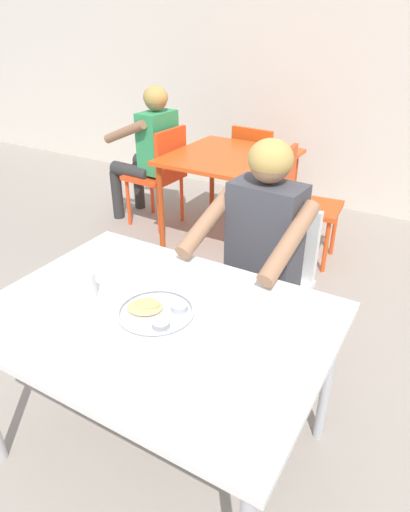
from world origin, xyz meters
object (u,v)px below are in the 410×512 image
Objects in this scene: chair_foreground at (272,272)px; patron_background at (150,144)px; diner_foreground at (256,248)px; table_foreground at (156,328)px; table_background_red at (230,165)px; chair_red_far at (257,163)px; chair_red_right at (301,198)px; thali_tray at (156,311)px; drinking_cup at (86,284)px; chair_red_left at (161,170)px.

chair_foreground is 0.71× the size of patron_background.
chair_foreground is 0.32m from diner_foreground.
table_background_red is (-0.72, 2.01, -0.01)m from table_foreground.
chair_red_right is at bearing -45.05° from chair_red_far.
drinking_cup reaches higher than thali_tray.
diner_foreground reaches higher than chair_foreground.
chair_foreground is (0.12, 0.88, -0.17)m from table_foreground.
thali_tray is 2.01m from chair_red_right.
patron_background is (-1.52, 2.01, -0.02)m from thali_tray.
patron_background is at bearing 120.63° from drinking_cup.
chair_foreground is at bearing 86.58° from diner_foreground.
chair_red_right is (-0.24, 1.13, -0.00)m from chair_foreground.
drinking_cup is at bearing -120.77° from diner_foreground.
chair_red_left is 0.73× the size of patron_background.
patron_background is at bearing 179.45° from chair_red_right.
chair_red_far reaches higher than thali_tray.
chair_red_far is (-0.05, 0.65, -0.17)m from table_background_red.
chair_red_left reaches higher than thali_tray.
diner_foreground is at bearing 80.55° from thali_tray.
thali_tray is 2.51m from patron_background.
patron_background reaches higher than table_background_red.
diner_foreground reaches higher than thali_tray.
diner_foreground is at bearing -39.87° from patron_background.
patron_background reaches higher than drinking_cup.
diner_foreground is 1.30× the size of table_background_red.
diner_foreground is at bearing -93.42° from chair_foreground.
chair_red_right is 0.93m from chair_red_far.
patron_background is (-1.21, 2.05, -0.06)m from drinking_cup.
thali_tray is at bearing 7.70° from drinking_cup.
drinking_cup is 0.12× the size of chair_red_right.
patron_background is (-0.79, 0.01, 0.06)m from table_background_red.
patron_background is at bearing 127.07° from thali_tray.
chair_red_right is at bearing 102.10° from chair_foreground.
chair_foreground is 2.00m from chair_red_far.
chair_red_right is at bearing -0.65° from table_background_red.
chair_red_right is at bearing -0.55° from patron_background.
table_background_red is at bearing 101.64° from drinking_cup.
chair_red_far is at bearing 41.20° from patron_background.
chair_foreground is 1.03× the size of chair_red_far.
table_background_red is 1.08× the size of chair_red_left.
chair_red_left is 1.04× the size of chair_red_right.
thali_tray reaches higher than table_foreground.
patron_background is at bearing 126.98° from table_foreground.
chair_red_left is at bearing 124.96° from table_foreground.
chair_foreground is 0.96× the size of chair_red_left.
patron_background is (-1.40, 0.01, 0.23)m from chair_red_right.
table_foreground is 1.04× the size of diner_foreground.
table_background_red is (-0.83, 1.35, -0.08)m from diner_foreground.
drinking_cup is at bearing -78.36° from table_background_red.
thali_tray is at bearing -70.11° from table_background_red.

